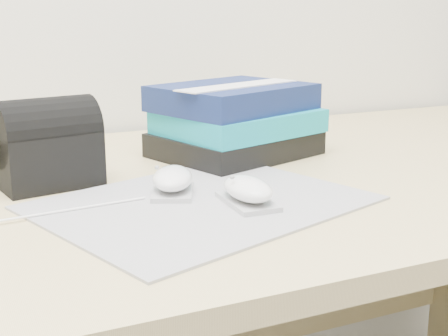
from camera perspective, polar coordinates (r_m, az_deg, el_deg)
name	(u,v)px	position (r m, az deg, el deg)	size (l,w,h in m)	color
desk	(237,291)	(1.12, 1.18, -11.20)	(1.60, 0.80, 0.73)	tan
mousepad	(202,203)	(0.82, -2.00, -3.19)	(0.40, 0.31, 0.00)	gray
mouse_rear	(173,180)	(0.85, -4.72, -1.13)	(0.09, 0.11, 0.04)	#AEAEB1
mouse_front	(248,191)	(0.80, 2.17, -2.09)	(0.06, 0.10, 0.04)	#ADADB0
usb_cable	(53,212)	(0.80, -15.36, -3.94)	(0.00, 0.00, 0.24)	white
book_stack	(235,121)	(1.08, 1.05, 4.33)	(0.30, 0.27, 0.13)	black
pouch	(47,144)	(0.92, -15.85, 2.16)	(0.15, 0.12, 0.13)	black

